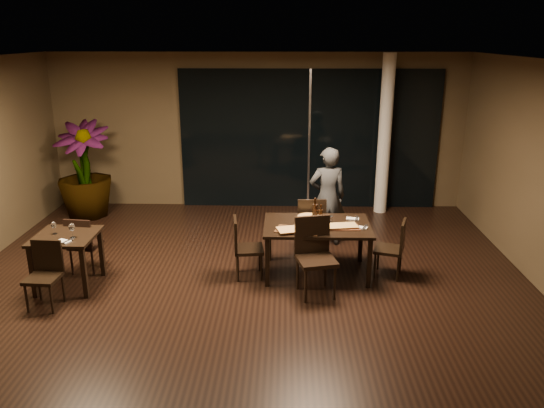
{
  "coord_description": "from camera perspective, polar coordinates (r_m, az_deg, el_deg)",
  "views": [
    {
      "loc": [
        0.55,
        -6.24,
        3.32
      ],
      "look_at": [
        0.36,
        0.8,
        1.05
      ],
      "focal_mm": 35.0,
      "sensor_mm": 36.0,
      "label": 1
    }
  ],
  "objects": [
    {
      "name": "wine_glass_b",
      "position": [
        7.46,
        -20.69,
        -2.72
      ],
      "size": [
        0.08,
        0.08,
        0.19
      ],
      "primitive_type": null,
      "color": "white",
      "rests_on": "side_table"
    },
    {
      "name": "wine_glass_a",
      "position": [
        7.69,
        -22.4,
        -2.42
      ],
      "size": [
        0.07,
        0.07,
        0.16
      ],
      "primitive_type": null,
      "color": "white",
      "rests_on": "side_table"
    },
    {
      "name": "diner",
      "position": [
        8.57,
        5.98,
        0.77
      ],
      "size": [
        0.6,
        0.45,
        1.63
      ],
      "primitive_type": "imported",
      "rotation": [
        0.0,
        0.0,
        3.3
      ],
      "color": "#2B2D30",
      "rests_on": "ground"
    },
    {
      "name": "bottle_c",
      "position": [
        7.56,
        4.64,
        -0.64
      ],
      "size": [
        0.08,
        0.08,
        0.36
      ],
      "primitive_type": null,
      "color": "black",
      "rests_on": "main_table"
    },
    {
      "name": "ceiling",
      "position": [
        6.28,
        -3.62,
        15.1
      ],
      "size": [
        8.0,
        8.0,
        0.04
      ],
      "primitive_type": "cube",
      "color": "silver",
      "rests_on": "wall_back"
    },
    {
      "name": "bottle_a",
      "position": [
        7.5,
        4.73,
        -1.13
      ],
      "size": [
        0.06,
        0.06,
        0.27
      ],
      "primitive_type": null,
      "color": "black",
      "rests_on": "main_table"
    },
    {
      "name": "round_pizza",
      "position": [
        7.79,
        3.95,
        -1.39
      ],
      "size": [
        0.31,
        0.31,
        0.01
      ],
      "primitive_type": "cylinder",
      "color": "red",
      "rests_on": "main_table"
    },
    {
      "name": "wall_back",
      "position": [
        10.47,
        -1.52,
        7.84
      ],
      "size": [
        8.0,
        0.1,
        3.0
      ],
      "primitive_type": "cube",
      "color": "#483A26",
      "rests_on": "ground"
    },
    {
      "name": "window_panel",
      "position": [
        10.4,
        4.01,
        6.9
      ],
      "size": [
        5.0,
        0.06,
        2.7
      ],
      "primitive_type": "cube",
      "color": "black",
      "rests_on": "ground"
    },
    {
      "name": "napkin_far",
      "position": [
        7.78,
        8.66,
        -1.57
      ],
      "size": [
        0.19,
        0.13,
        0.01
      ],
      "primitive_type": "cube",
      "rotation": [
        0.0,
        0.0,
        -0.17
      ],
      "color": "silver",
      "rests_on": "main_table"
    },
    {
      "name": "ground",
      "position": [
        7.09,
        -3.14,
        -10.07
      ],
      "size": [
        8.0,
        8.0,
        0.0
      ],
      "primitive_type": "plane",
      "color": "black",
      "rests_on": "ground"
    },
    {
      "name": "oblong_pizza_right",
      "position": [
        7.41,
        7.31,
        -2.38
      ],
      "size": [
        0.49,
        0.28,
        0.02
      ],
      "primitive_type": null,
      "rotation": [
        0.0,
        0.0,
        0.15
      ],
      "color": "maroon",
      "rests_on": "pizza_board_right"
    },
    {
      "name": "chair_side_far",
      "position": [
        8.07,
        -19.68,
        -3.88
      ],
      "size": [
        0.44,
        0.44,
        0.85
      ],
      "rotation": [
        0.0,
        0.0,
        3.03
      ],
      "color": "black",
      "rests_on": "ground"
    },
    {
      "name": "chair_main_near",
      "position": [
        7.04,
        4.58,
        -5.12
      ],
      "size": [
        0.58,
        0.58,
        1.03
      ],
      "rotation": [
        0.0,
        0.0,
        0.24
      ],
      "color": "black",
      "rests_on": "ground"
    },
    {
      "name": "pizza_board_right",
      "position": [
        7.42,
        7.3,
        -2.5
      ],
      "size": [
        0.55,
        0.29,
        0.01
      ],
      "primitive_type": "cube",
      "rotation": [
        0.0,
        0.0,
        0.03
      ],
      "color": "#482617",
      "rests_on": "main_table"
    },
    {
      "name": "tumbler_right",
      "position": [
        7.61,
        6.31,
        -1.64
      ],
      "size": [
        0.07,
        0.07,
        0.09
      ],
      "primitive_type": "cylinder",
      "color": "white",
      "rests_on": "main_table"
    },
    {
      "name": "side_table",
      "position": [
        7.67,
        -21.26,
        -4.01
      ],
      "size": [
        0.8,
        0.8,
        0.75
      ],
      "color": "black",
      "rests_on": "ground"
    },
    {
      "name": "chair_main_far",
      "position": [
        8.23,
        4.2,
        -2.04
      ],
      "size": [
        0.46,
        0.46,
        0.94
      ],
      "rotation": [
        0.0,
        0.0,
        3.19
      ],
      "color": "black",
      "rests_on": "ground"
    },
    {
      "name": "chair_side_near",
      "position": [
        7.32,
        -23.2,
        -6.58
      ],
      "size": [
        0.41,
        0.41,
        0.85
      ],
      "rotation": [
        0.0,
        0.0,
        -0.06
      ],
      "color": "black",
      "rests_on": "ground"
    },
    {
      "name": "tumbler_left",
      "position": [
        7.58,
        3.2,
        -1.67
      ],
      "size": [
        0.07,
        0.07,
        0.08
      ],
      "primitive_type": "cylinder",
      "color": "white",
      "rests_on": "main_table"
    },
    {
      "name": "potted_plant",
      "position": [
        10.49,
        -19.58,
        3.48
      ],
      "size": [
        1.03,
        1.03,
        1.8
      ],
      "primitive_type": "imported",
      "rotation": [
        0.0,
        0.0,
        0.05
      ],
      "color": "#214D19",
      "rests_on": "ground"
    },
    {
      "name": "chair_main_right",
      "position": [
        7.69,
        13.04,
        -4.37
      ],
      "size": [
        0.49,
        0.49,
        0.84
      ],
      "rotation": [
        0.0,
        0.0,
        -1.88
      ],
      "color": "black",
      "rests_on": "ground"
    },
    {
      "name": "bottle_b",
      "position": [
        7.49,
        5.25,
        -1.11
      ],
      "size": [
        0.06,
        0.06,
        0.29
      ],
      "primitive_type": null,
      "color": "black",
      "rests_on": "main_table"
    },
    {
      "name": "side_napkin",
      "position": [
        7.38,
        -21.52,
        -3.76
      ],
      "size": [
        0.21,
        0.17,
        0.01
      ],
      "primitive_type": "cube",
      "rotation": [
        0.0,
        0.0,
        -0.41
      ],
      "color": "white",
      "rests_on": "side_table"
    },
    {
      "name": "pizza_board_left",
      "position": [
        7.25,
        2.78,
        -2.85
      ],
      "size": [
        0.65,
        0.43,
        0.01
      ],
      "primitive_type": "cube",
      "rotation": [
        0.0,
        0.0,
        -0.24
      ],
      "color": "#422715",
      "rests_on": "main_table"
    },
    {
      "name": "chair_main_left",
      "position": [
        7.49,
        -3.11,
        -4.38
      ],
      "size": [
        0.45,
        0.45,
        0.88
      ],
      "rotation": [
        0.0,
        0.0,
        1.7
      ],
      "color": "black",
      "rests_on": "ground"
    },
    {
      "name": "column",
      "position": [
        10.23,
        12.02,
        7.22
      ],
      "size": [
        0.24,
        0.24,
        3.0
      ],
      "primitive_type": "cylinder",
      "color": "silver",
      "rests_on": "ground"
    },
    {
      "name": "oblong_pizza_left",
      "position": [
        7.24,
        2.78,
        -2.73
      ],
      "size": [
        0.59,
        0.38,
        0.02
      ],
      "primitive_type": null,
      "rotation": [
        0.0,
        0.0,
        0.27
      ],
      "color": "maroon",
      "rests_on": "pizza_board_left"
    },
    {
      "name": "napkin_near",
      "position": [
        7.45,
        9.51,
        -2.51
      ],
      "size": [
        0.2,
        0.16,
        0.01
      ],
      "primitive_type": "cube",
      "rotation": [
        0.0,
        0.0,
        -0.38
      ],
      "color": "silver",
      "rests_on": "main_table"
    },
    {
      "name": "main_table",
      "position": [
        7.54,
        4.87,
        -2.74
      ],
      "size": [
        1.5,
        1.0,
        0.75
      ],
      "color": "black",
      "rests_on": "ground"
    }
  ]
}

